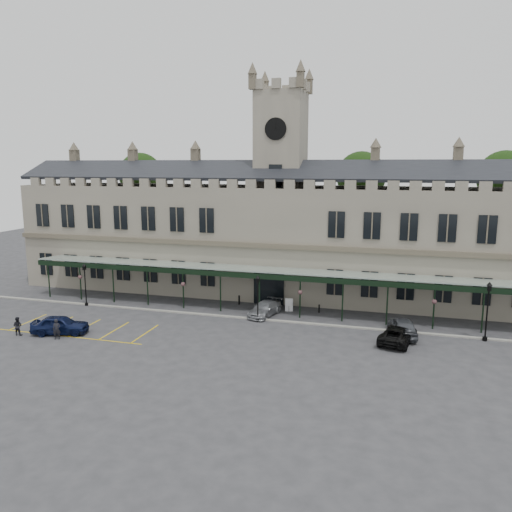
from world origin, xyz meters
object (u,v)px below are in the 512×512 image
(traffic_cone, at_px, (381,340))
(car_right_a, at_px, (402,327))
(lamp_post_left, at_px, (85,281))
(car_van, at_px, (398,334))
(lamp_post_right, at_px, (488,306))
(sign_board, at_px, (289,305))
(clock_tower, at_px, (281,176))
(car_left_a, at_px, (60,325))
(car_taxi, at_px, (265,309))
(person_b, at_px, (18,326))
(person_a, at_px, (57,329))
(lamp_post_mid, at_px, (258,294))
(station_building, at_px, (280,236))

(traffic_cone, relative_size, car_right_a, 0.14)
(lamp_post_left, height_order, car_van, lamp_post_left)
(lamp_post_right, xyz_separation_m, sign_board, (-17.41, 3.84, -2.34))
(traffic_cone, bearing_deg, car_right_a, 56.45)
(clock_tower, distance_m, car_left_a, 27.13)
(car_right_a, bearing_deg, car_van, 68.43)
(car_taxi, relative_size, person_b, 2.88)
(car_van, height_order, person_a, person_a)
(lamp_post_mid, xyz_separation_m, traffic_cone, (11.19, -2.88, -2.31))
(station_building, distance_m, car_van, 19.39)
(traffic_cone, xyz_separation_m, car_left_a, (-26.68, -4.98, 0.49))
(station_building, bearing_deg, sign_board, -69.68)
(clock_tower, distance_m, car_right_a, 21.47)
(car_taxi, bearing_deg, lamp_post_left, -162.19)
(sign_board, height_order, car_left_a, car_left_a)
(traffic_cone, bearing_deg, person_b, -168.26)
(sign_board, height_order, person_b, person_b)
(person_a, relative_size, person_b, 1.07)
(car_left_a, height_order, car_taxi, car_left_a)
(car_right_a, xyz_separation_m, person_a, (-27.76, -8.74, 0.04))
(car_left_a, height_order, person_b, car_left_a)
(person_b, bearing_deg, traffic_cone, -176.64)
(clock_tower, height_order, lamp_post_right, clock_tower)
(person_b, bearing_deg, lamp_post_right, -174.63)
(lamp_post_right, bearing_deg, station_building, 151.67)
(sign_board, distance_m, car_taxi, 2.79)
(car_left_a, distance_m, car_right_a, 29.34)
(station_building, distance_m, lamp_post_left, 21.30)
(lamp_post_right, bearing_deg, car_right_a, -174.80)
(sign_board, xyz_separation_m, car_right_a, (10.79, -4.44, 0.18))
(lamp_post_right, bearing_deg, person_a, -164.79)
(lamp_post_mid, distance_m, car_van, 12.84)
(clock_tower, distance_m, car_van, 22.34)
(clock_tower, relative_size, car_right_a, 5.13)
(lamp_post_left, height_order, car_left_a, lamp_post_left)
(sign_board, bearing_deg, traffic_cone, -46.02)
(lamp_post_left, xyz_separation_m, car_right_a, (31.43, -0.75, -1.82))
(car_right_a, bearing_deg, lamp_post_right, 174.83)
(car_right_a, distance_m, person_b, 32.85)
(station_building, distance_m, car_taxi, 10.65)
(lamp_post_right, xyz_separation_m, traffic_cone, (-8.30, -3.14, -2.66))
(clock_tower, bearing_deg, lamp_post_mid, -87.49)
(lamp_post_left, xyz_separation_m, person_a, (3.67, -9.50, -1.78))
(lamp_post_left, relative_size, car_right_a, 0.92)
(clock_tower, xyz_separation_m, sign_board, (2.57, -7.02, -12.47))
(traffic_cone, relative_size, sign_board, 0.50)
(car_right_a, bearing_deg, person_a, 7.12)
(car_taxi, height_order, car_van, car_van)
(lamp_post_left, height_order, sign_board, lamp_post_left)
(person_b, bearing_deg, car_van, -175.86)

